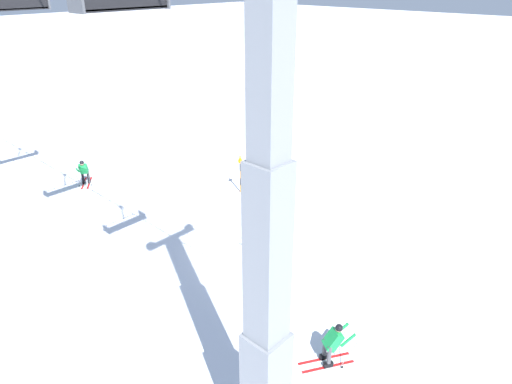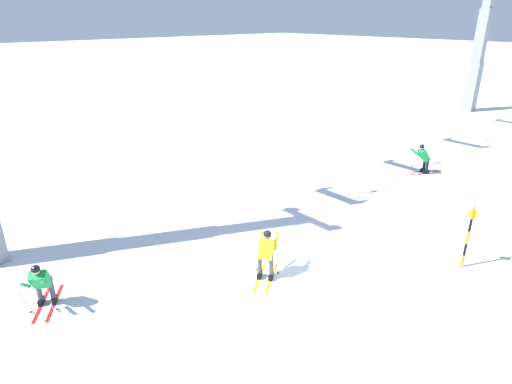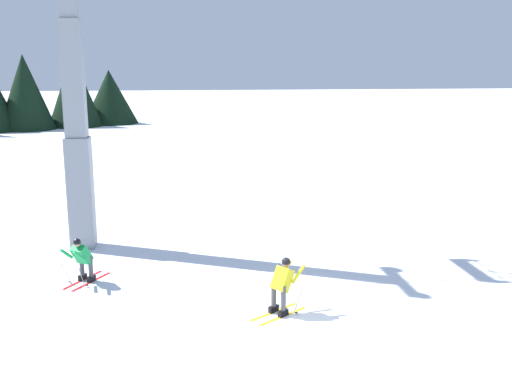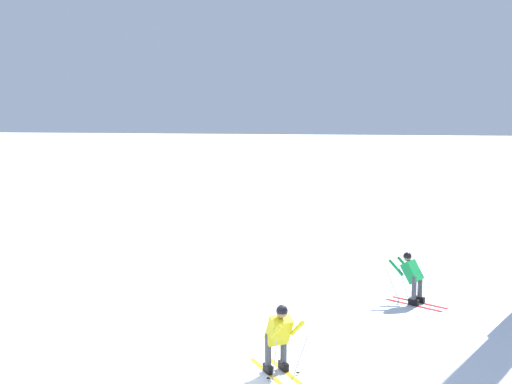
% 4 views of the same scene
% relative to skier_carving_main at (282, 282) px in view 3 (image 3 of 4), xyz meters
% --- Properties ---
extents(ground_plane, '(260.00, 260.00, 0.00)m').
position_rel_skier_carving_main_xyz_m(ground_plane, '(0.30, -0.58, -0.82)').
color(ground_plane, white).
extents(skier_carving_main, '(1.57, 1.34, 1.56)m').
position_rel_skier_carving_main_xyz_m(skier_carving_main, '(0.00, 0.00, 0.00)').
color(skier_carving_main, yellow).
rests_on(skier_carving_main, ground_plane).
extents(lift_tower_near, '(0.80, 2.51, 11.94)m').
position_rel_skier_carving_main_xyz_m(lift_tower_near, '(-5.83, 6.31, 4.12)').
color(lift_tower_near, gray).
rests_on(lift_tower_near, ground_plane).
extents(skier_distant_downhill, '(1.31, 1.65, 1.50)m').
position_rel_skier_carving_main_xyz_m(skier_distant_downhill, '(-5.33, 2.80, -0.04)').
color(skier_distant_downhill, red).
rests_on(skier_distant_downhill, ground_plane).
extents(tree_line_ridge, '(25.30, 15.66, 8.68)m').
position_rel_skier_carving_main_xyz_m(tree_line_ridge, '(-18.14, 44.98, 2.72)').
color(tree_line_ridge, black).
rests_on(tree_line_ridge, ground_plane).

